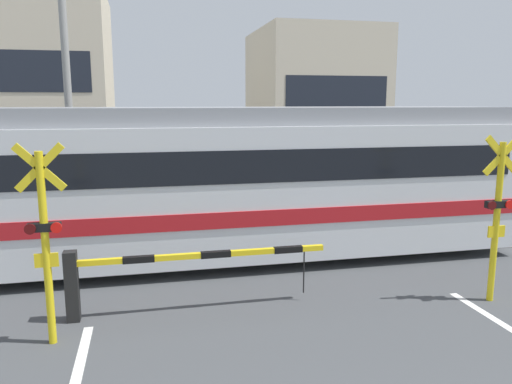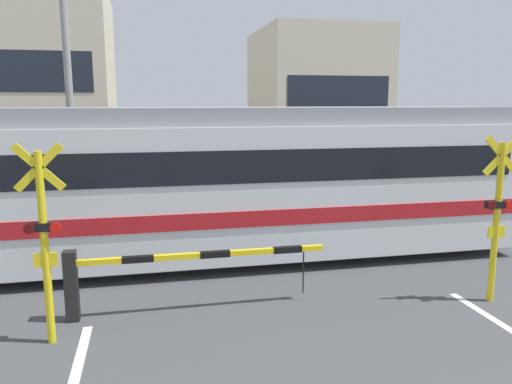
{
  "view_description": "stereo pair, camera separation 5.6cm",
  "coord_description": "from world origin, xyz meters",
  "px_view_note": "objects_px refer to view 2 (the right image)",
  "views": [
    {
      "loc": [
        -2.2,
        -1.22,
        3.43
      ],
      "look_at": [
        0.0,
        8.65,
        1.6
      ],
      "focal_mm": 35.0,
      "sensor_mm": 36.0,
      "label": 1
    },
    {
      "loc": [
        -2.15,
        -1.23,
        3.43
      ],
      "look_at": [
        0.0,
        8.65,
        1.6
      ],
      "focal_mm": 35.0,
      "sensor_mm": 36.0,
      "label": 2
    }
  ],
  "objects_px": {
    "commuter_train": "(54,184)",
    "pedestrian": "(218,174)",
    "crossing_barrier_near": "(144,269)",
    "crossing_barrier_far": "(308,197)",
    "crossing_signal_left": "(44,236)",
    "crossing_signal_right": "(497,212)"
  },
  "relations": [
    {
      "from": "crossing_signal_left",
      "to": "pedestrian",
      "type": "bearing_deg",
      "value": 68.94
    },
    {
      "from": "commuter_train",
      "to": "pedestrian",
      "type": "relative_size",
      "value": 11.72
    },
    {
      "from": "crossing_barrier_near",
      "to": "crossing_signal_right",
      "type": "xyz_separation_m",
      "value": [
        5.89,
        -0.71,
        0.83
      ]
    },
    {
      "from": "crossing_barrier_near",
      "to": "pedestrian",
      "type": "bearing_deg",
      "value": 74.89
    },
    {
      "from": "crossing_signal_left",
      "to": "pedestrian",
      "type": "relative_size",
      "value": 1.71
    },
    {
      "from": "crossing_barrier_near",
      "to": "crossing_signal_left",
      "type": "relative_size",
      "value": 1.47
    },
    {
      "from": "commuter_train",
      "to": "pedestrian",
      "type": "distance_m",
      "value": 7.72
    },
    {
      "from": "commuter_train",
      "to": "crossing_signal_left",
      "type": "xyz_separation_m",
      "value": [
        0.43,
        -3.48,
        -0.18
      ]
    },
    {
      "from": "crossing_signal_right",
      "to": "pedestrian",
      "type": "distance_m",
      "value": 10.47
    },
    {
      "from": "commuter_train",
      "to": "pedestrian",
      "type": "height_order",
      "value": "commuter_train"
    },
    {
      "from": "crossing_signal_left",
      "to": "crossing_barrier_far",
      "type": "bearing_deg",
      "value": 46.17
    },
    {
      "from": "crossing_signal_right",
      "to": "commuter_train",
      "type": "bearing_deg",
      "value": 155.55
    },
    {
      "from": "crossing_barrier_far",
      "to": "commuter_train",
      "type": "bearing_deg",
      "value": -157.21
    },
    {
      "from": "crossing_barrier_near",
      "to": "crossing_signal_left",
      "type": "height_order",
      "value": "crossing_signal_left"
    },
    {
      "from": "crossing_barrier_near",
      "to": "pedestrian",
      "type": "distance_m",
      "value": 9.5
    },
    {
      "from": "crossing_barrier_near",
      "to": "crossing_barrier_far",
      "type": "bearing_deg",
      "value": 49.94
    },
    {
      "from": "commuter_train",
      "to": "pedestrian",
      "type": "xyz_separation_m",
      "value": [
        4.24,
        6.4,
        -0.8
      ]
    },
    {
      "from": "commuter_train",
      "to": "crossing_barrier_far",
      "type": "bearing_deg",
      "value": 22.79
    },
    {
      "from": "crossing_barrier_far",
      "to": "pedestrian",
      "type": "bearing_deg",
      "value": 119.14
    },
    {
      "from": "crossing_barrier_near",
      "to": "crossing_signal_right",
      "type": "relative_size",
      "value": 1.47
    },
    {
      "from": "crossing_signal_left",
      "to": "pedestrian",
      "type": "distance_m",
      "value": 10.6
    },
    {
      "from": "crossing_barrier_near",
      "to": "pedestrian",
      "type": "xyz_separation_m",
      "value": [
        2.48,
        9.17,
        0.21
      ]
    }
  ]
}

